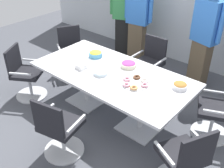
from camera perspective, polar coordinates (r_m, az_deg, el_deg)
name	(u,v)px	position (r m, az deg, el deg)	size (l,w,h in m)	color
ground_plane	(112,113)	(4.36, 0.00, -6.19)	(10.00, 10.00, 0.01)	#4C4F56
conference_table	(112,80)	(4.00, 0.00, 0.91)	(2.40, 1.20, 0.75)	silver
office_chair_0	(184,161)	(3.17, 15.14, -15.60)	(0.72, 0.72, 0.91)	silver
office_chair_1	(219,113)	(3.99, 21.86, -5.68)	(0.71, 0.71, 0.91)	silver
office_chair_2	(149,65)	(4.91, 8.01, 3.98)	(0.54, 0.54, 0.91)	silver
office_chair_3	(72,53)	(5.37, -8.57, 6.53)	(0.74, 0.74, 0.91)	silver
office_chair_4	(25,75)	(4.78, -18.04, 1.76)	(0.74, 0.74, 0.91)	silver
office_chair_5	(59,130)	(3.49, -11.28, -9.70)	(0.64, 0.64, 0.91)	silver
person_standing_0	(124,14)	(5.70, 2.58, 14.75)	(0.59, 0.37, 1.89)	black
person_standing_1	(138,19)	(5.49, 5.54, 13.71)	(0.62, 0.28, 1.85)	brown
person_standing_2	(204,36)	(4.80, 19.16, 9.58)	(0.61, 0.33, 1.88)	brown
snack_bowl_chips_yellow	(96,54)	(4.39, -3.51, 6.46)	(0.22, 0.22, 0.10)	#4C9EC6
snack_bowl_candy_mix	(129,64)	(4.08, 3.55, 4.23)	(0.24, 0.24, 0.09)	beige
snack_bowl_pretzels	(180,85)	(3.66, 14.34, -0.31)	(0.20, 0.20, 0.09)	white
donut_platter	(135,83)	(3.67, 5.04, 0.26)	(0.39, 0.38, 0.04)	white
plate_stack	(101,73)	(3.88, -2.42, 2.42)	(0.20, 0.20, 0.05)	white
napkin_pile	(81,66)	(4.05, -6.60, 3.79)	(0.14, 0.14, 0.07)	white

